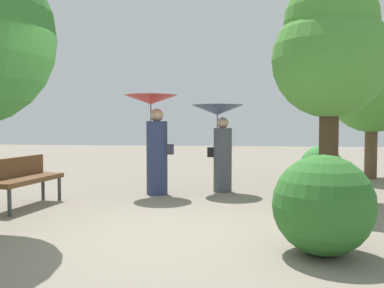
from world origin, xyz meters
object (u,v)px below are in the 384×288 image
(person_right, at_px, (220,132))
(tree_near_right, at_px, (330,49))
(park_bench, at_px, (23,177))
(tree_mid_right, at_px, (372,81))
(person_left, at_px, (154,132))

(person_right, xyz_separation_m, tree_near_right, (1.99, -0.85, 1.49))
(park_bench, bearing_deg, tree_near_right, -69.99)
(person_right, xyz_separation_m, park_bench, (-3.19, -1.96, -0.72))
(tree_near_right, xyz_separation_m, tree_mid_right, (1.70, 3.27, -0.26))
(person_left, xyz_separation_m, park_bench, (-1.92, -1.50, -0.73))
(person_right, bearing_deg, tree_near_right, -107.20)
(person_left, bearing_deg, tree_mid_right, -53.90)
(person_right, bearing_deg, tree_mid_right, -50.88)
(park_bench, xyz_separation_m, tree_near_right, (5.17, 1.11, 2.21))
(person_left, bearing_deg, park_bench, 133.75)
(park_bench, bearing_deg, person_left, -44.27)
(tree_near_right, height_order, tree_mid_right, tree_near_right)
(person_left, bearing_deg, person_right, -63.90)
(tree_near_right, bearing_deg, park_bench, -167.87)
(tree_near_right, bearing_deg, person_left, 173.26)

